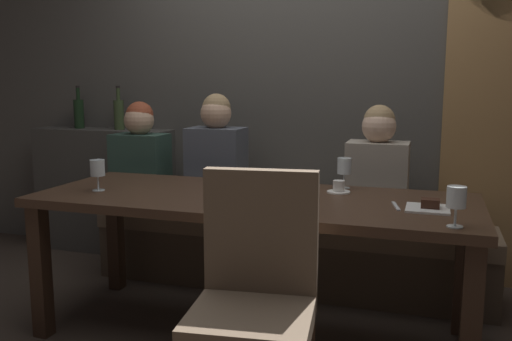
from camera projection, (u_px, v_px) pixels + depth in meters
ground at (253, 334)px, 2.88m from camera, size 9.00×9.00×0.00m
back_wall_tiled at (308, 53)px, 3.78m from camera, size 6.00×0.12×3.00m
back_counter at (105, 190)px, 4.25m from camera, size 1.10×0.28×0.95m
dining_table at (253, 213)px, 2.77m from camera, size 2.20×0.84×0.74m
banquette_bench at (287, 253)px, 3.50m from camera, size 2.50×0.44×0.45m
chair_near_side at (255, 286)px, 2.03m from camera, size 0.49×0.49×0.98m
diner_redhead at (140, 158)px, 3.73m from camera, size 0.36×0.24×0.73m
diner_bearded at (216, 157)px, 3.56m from camera, size 0.36×0.24×0.78m
diner_far_end at (377, 169)px, 3.26m from camera, size 0.36×0.24×0.72m
wine_bottle_dark_red at (79, 113)px, 4.22m from camera, size 0.08×0.08×0.33m
wine_bottle_pale_label at (119, 114)px, 4.11m from camera, size 0.08×0.08×0.33m
wine_glass_center_back at (456, 198)px, 2.15m from camera, size 0.08×0.08×0.16m
wine_glass_far_right at (299, 188)px, 2.37m from camera, size 0.08×0.08×0.16m
wine_glass_near_right at (269, 180)px, 2.56m from camera, size 0.08×0.08×0.16m
wine_glass_near_left at (98, 170)px, 2.87m from camera, size 0.08×0.08×0.16m
wine_glass_center_front at (344, 168)px, 2.94m from camera, size 0.08×0.08×0.16m
espresso_cup at (339, 188)px, 2.83m from camera, size 0.12×0.12×0.06m
dessert_plate at (429, 207)px, 2.46m from camera, size 0.19×0.19×0.05m
fork_on_table at (396, 206)px, 2.52m from camera, size 0.05×0.17×0.01m
folded_napkin at (231, 184)px, 3.06m from camera, size 0.14×0.13×0.01m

